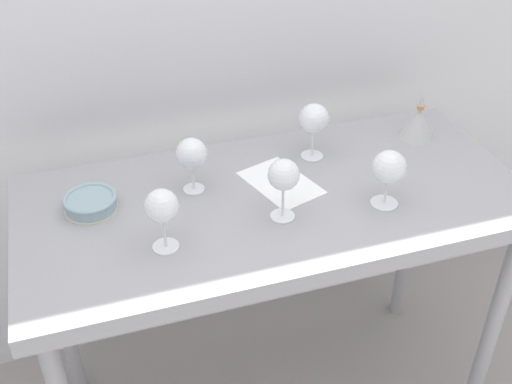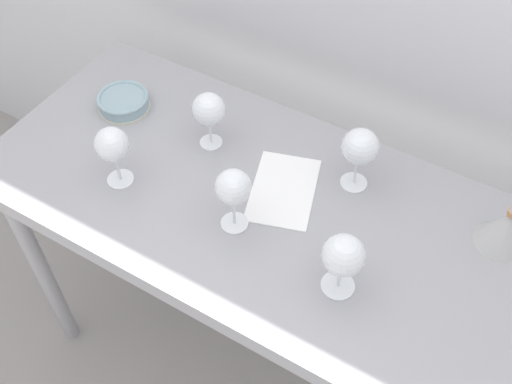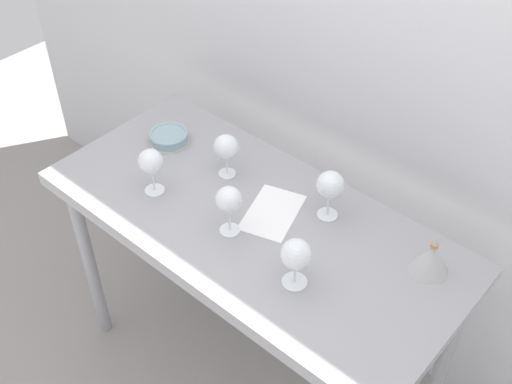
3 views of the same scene
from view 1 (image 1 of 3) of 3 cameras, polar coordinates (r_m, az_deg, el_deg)
steel_counter at (r=1.79m, az=1.69°, el=-3.16°), size 1.40×0.65×0.90m
wine_glass_far_left at (r=1.70m, az=-5.87°, el=3.39°), size 0.09×0.09×0.16m
wine_glass_near_left at (r=1.50m, az=-8.56°, el=-1.40°), size 0.08×0.08×0.17m
wine_glass_near_center at (r=1.58m, az=2.53°, el=1.41°), size 0.08×0.08×0.17m
wine_glass_far_right at (r=1.85m, az=5.30°, el=6.52°), size 0.09×0.09×0.17m
wine_glass_near_right at (r=1.67m, az=12.00°, el=2.08°), size 0.09×0.09×0.16m
tasting_sheet_upper at (r=1.78m, az=2.26°, el=0.84°), size 0.22×0.27×0.00m
tasting_bowl at (r=1.72m, az=-14.80°, el=-0.92°), size 0.14×0.14×0.04m
decanter_funnel at (r=2.04m, az=14.52°, el=6.11°), size 0.12×0.12×0.15m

